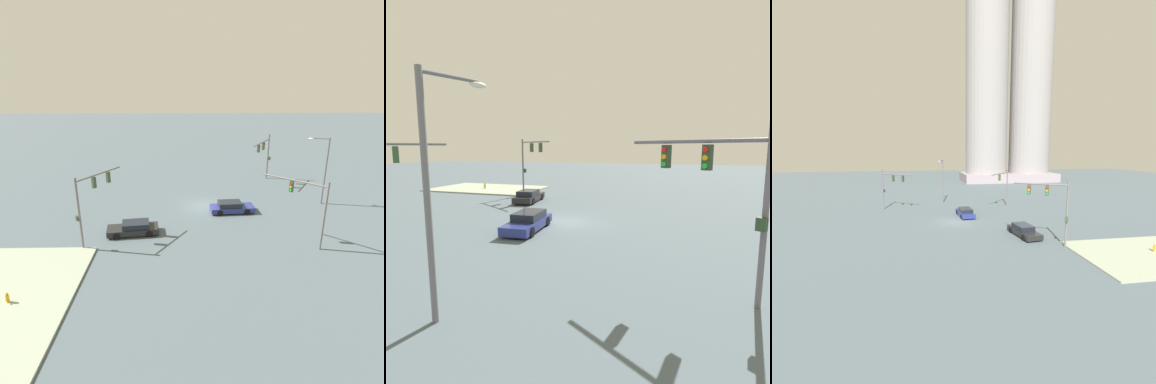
# 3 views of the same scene
# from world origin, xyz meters

# --- Properties ---
(ground_plane) EXTENTS (178.40, 178.40, 0.00)m
(ground_plane) POSITION_xyz_m (0.00, 0.00, 0.00)
(ground_plane) COLOR #4C5A62
(sidewalk_corner) EXTENTS (13.95, 8.81, 0.15)m
(sidewalk_corner) POSITION_xyz_m (16.23, -14.22, 0.07)
(sidewalk_corner) COLOR #97A18A
(sidewalk_corner) RESTS_ON ground
(traffic_signal_near_corner) EXTENTS (3.97, 4.50, 6.07)m
(traffic_signal_near_corner) POSITION_xyz_m (8.87, 8.22, 4.14)
(traffic_signal_near_corner) COLOR slate
(traffic_signal_near_corner) RESTS_ON ground
(traffic_signal_opposite_side) EXTENTS (4.80, 3.46, 6.30)m
(traffic_signal_opposite_side) POSITION_xyz_m (-9.13, 8.61, 4.23)
(traffic_signal_opposite_side) COLOR slate
(traffic_signal_opposite_side) RESTS_ON ground
(traffic_signal_cross_street) EXTENTS (4.55, 3.15, 6.40)m
(traffic_signal_cross_street) POSITION_xyz_m (8.02, -10.25, 4.46)
(traffic_signal_cross_street) COLOR slate
(traffic_signal_cross_street) RESTS_ON ground
(streetlamp_curved_arm) EXTENTS (1.01, 2.19, 7.64)m
(streetlamp_curved_arm) POSITION_xyz_m (-0.74, 13.25, 4.44)
(streetlamp_curved_arm) COLOR slate
(streetlamp_curved_arm) RESTS_ON ground
(sedan_car_approaching) EXTENTS (2.18, 4.80, 1.21)m
(sedan_car_approaching) POSITION_xyz_m (1.63, 2.78, 0.58)
(sedan_car_approaching) COLOR navy
(sedan_car_approaching) RESTS_ON ground
(sedan_car_waiting_far) EXTENTS (2.46, 4.92, 1.21)m
(sedan_car_waiting_far) POSITION_xyz_m (6.54, -7.02, 0.58)
(sedan_car_waiting_far) COLOR black
(sedan_car_waiting_far) RESTS_ON ground
(fire_hydrant_on_curb) EXTENTS (0.33, 0.22, 0.71)m
(fire_hydrant_on_curb) POSITION_xyz_m (16.42, -13.84, 0.49)
(fire_hydrant_on_curb) COLOR gold
(fire_hydrant_on_curb) RESTS_ON sidewalk_corner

